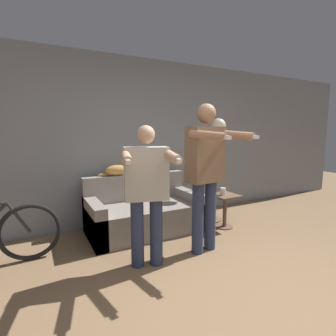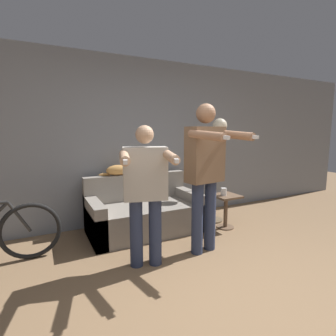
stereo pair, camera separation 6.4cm
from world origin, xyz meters
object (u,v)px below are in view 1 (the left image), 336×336
object	(u,v)px
person_left	(147,187)
cup	(223,191)
person_right	(206,168)
cat	(118,170)
side_table	(225,205)
couch	(144,214)
floor_lamp	(214,141)

from	to	relation	value
person_left	cup	xyz separation A→B (m)	(1.46, 0.53, -0.31)
person_right	cat	distance (m)	1.45
side_table	cup	xyz separation A→B (m)	(-0.05, 0.00, 0.21)
person_left	couch	bearing A→B (deg)	85.39
side_table	person_left	bearing A→B (deg)	-160.86
person_right	couch	bearing A→B (deg)	105.16
couch	side_table	bearing A→B (deg)	-20.47
floor_lamp	side_table	bearing A→B (deg)	-94.64
side_table	cup	distance (m)	0.22
person_left	cup	distance (m)	1.59
floor_lamp	cat	bearing A→B (deg)	165.01
cat	floor_lamp	size ratio (longest dim) A/B	0.29
person_right	cup	xyz separation A→B (m)	(0.70, 0.52, -0.47)
couch	cat	size ratio (longest dim) A/B	3.30
person_left	cup	bearing A→B (deg)	35.52
person_right	cat	size ratio (longest dim) A/B	3.66
cat	side_table	distance (m)	1.70
floor_lamp	couch	bearing A→B (deg)	176.35
floor_lamp	side_table	xyz separation A→B (m)	(-0.03, -0.36, -0.95)
cup	person_left	bearing A→B (deg)	-160.22
person_right	person_left	bearing A→B (deg)	172.07
couch	person_right	world-z (taller)	person_right
couch	cup	xyz separation A→B (m)	(1.11, -0.43, 0.30)
person_right	floor_lamp	world-z (taller)	person_right
person_left	person_right	world-z (taller)	person_right
person_left	person_right	xyz separation A→B (m)	(0.77, 0.00, 0.16)
person_left	side_table	xyz separation A→B (m)	(1.51, 0.52, -0.52)
cat	person_right	bearing A→B (deg)	-61.66
person_left	side_table	bearing A→B (deg)	34.88
cat	couch	bearing A→B (deg)	-49.03
couch	floor_lamp	world-z (taller)	floor_lamp
cat	cup	bearing A→B (deg)	-28.32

